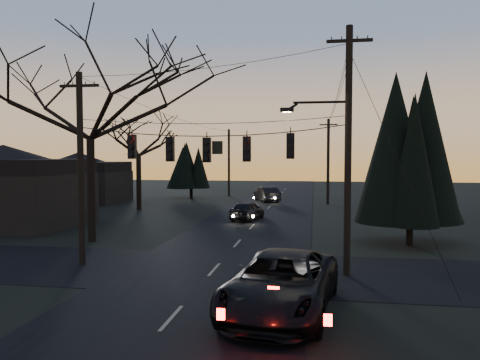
% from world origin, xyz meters
% --- Properties ---
extents(main_road, '(8.00, 120.00, 0.02)m').
position_xyz_m(main_road, '(0.00, 20.00, 0.01)').
color(main_road, black).
rests_on(main_road, ground).
extents(cross_road, '(60.00, 7.00, 0.02)m').
position_xyz_m(cross_road, '(0.00, 10.00, 0.01)').
color(cross_road, black).
rests_on(cross_road, ground).
extents(utility_pole_right, '(5.00, 0.30, 10.00)m').
position_xyz_m(utility_pole_right, '(5.50, 10.00, 0.00)').
color(utility_pole_right, black).
rests_on(utility_pole_right, ground).
extents(utility_pole_left, '(1.80, 0.30, 8.50)m').
position_xyz_m(utility_pole_left, '(-6.00, 10.00, 0.00)').
color(utility_pole_left, black).
rests_on(utility_pole_left, ground).
extents(utility_pole_far_r, '(1.80, 0.30, 8.50)m').
position_xyz_m(utility_pole_far_r, '(5.50, 38.00, 0.00)').
color(utility_pole_far_r, black).
rests_on(utility_pole_far_r, ground).
extents(utility_pole_far_l, '(0.30, 0.30, 8.00)m').
position_xyz_m(utility_pole_far_l, '(-6.00, 46.00, 0.00)').
color(utility_pole_far_l, black).
rests_on(utility_pole_far_l, ground).
extents(span_signal_assembly, '(11.50, 0.44, 1.68)m').
position_xyz_m(span_signal_assembly, '(-0.24, 10.00, 5.17)').
color(span_signal_assembly, black).
rests_on(span_signal_assembly, ground).
extents(bare_tree_left, '(10.14, 10.14, 11.57)m').
position_xyz_m(bare_tree_left, '(-8.23, 15.36, 8.09)').
color(bare_tree_left, black).
rests_on(bare_tree_left, ground).
extents(evergreen_right, '(4.37, 4.37, 8.66)m').
position_xyz_m(evergreen_right, '(9.29, 17.03, 4.92)').
color(evergreen_right, black).
rests_on(evergreen_right, ground).
extents(bare_tree_dist, '(6.26, 6.26, 9.68)m').
position_xyz_m(bare_tree_dist, '(-11.34, 30.52, 6.76)').
color(bare_tree_dist, black).
rests_on(bare_tree_dist, ground).
extents(evergreen_dist, '(3.82, 3.82, 5.63)m').
position_xyz_m(evergreen_dist, '(-9.64, 42.16, 3.41)').
color(evergreen_dist, black).
rests_on(evergreen_dist, ground).
extents(house_left_near, '(10.00, 8.00, 5.60)m').
position_xyz_m(house_left_near, '(-17.00, 20.00, 2.80)').
color(house_left_near, black).
rests_on(house_left_near, ground).
extents(house_left_far, '(9.00, 7.00, 5.20)m').
position_xyz_m(house_left_far, '(-20.00, 36.00, 2.60)').
color(house_left_far, black).
rests_on(house_left_far, ground).
extents(suv_near, '(3.80, 6.80, 1.80)m').
position_xyz_m(suv_near, '(3.20, 5.06, 0.90)').
color(suv_near, black).
rests_on(suv_near, ground).
extents(sedan_oncoming_a, '(2.46, 4.47, 1.44)m').
position_xyz_m(sedan_oncoming_a, '(-0.80, 25.41, 0.72)').
color(sedan_oncoming_a, black).
rests_on(sedan_oncoming_a, ground).
extents(sedan_oncoming_b, '(3.38, 4.90, 1.53)m').
position_xyz_m(sedan_oncoming_b, '(-0.80, 39.78, 0.76)').
color(sedan_oncoming_b, black).
rests_on(sedan_oncoming_b, ground).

